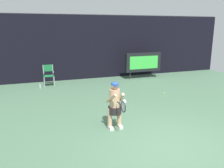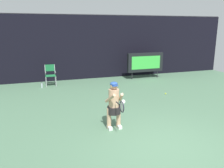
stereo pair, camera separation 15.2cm
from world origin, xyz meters
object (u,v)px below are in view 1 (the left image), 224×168
(scoreboard, at_px, (143,62))
(tennis_ball_loose, at_px, (164,93))
(tennis_racket, at_px, (123,106))
(tennis_player, at_px, (115,104))
(water_bottle, at_px, (40,86))
(umpire_chair, at_px, (48,74))

(scoreboard, height_order, tennis_ball_loose, scoreboard)
(scoreboard, xyz_separation_m, tennis_racket, (-4.01, -6.67, -0.06))
(scoreboard, distance_m, tennis_player, 7.24)
(water_bottle, bearing_deg, umpire_chair, 36.23)
(scoreboard, distance_m, umpire_chair, 5.42)
(scoreboard, bearing_deg, tennis_racket, -121.04)
(umpire_chair, xyz_separation_m, tennis_racket, (1.40, -6.60, 0.27))
(tennis_player, xyz_separation_m, tennis_racket, (-0.01, -0.64, 0.13))
(umpire_chair, xyz_separation_m, tennis_player, (1.40, -5.97, 0.14))
(umpire_chair, distance_m, water_bottle, 0.76)
(umpire_chair, bearing_deg, tennis_ball_loose, -34.75)
(tennis_player, bearing_deg, tennis_ball_loose, 38.17)
(umpire_chair, xyz_separation_m, tennis_ball_loose, (4.78, -3.32, -0.58))
(umpire_chair, bearing_deg, water_bottle, -143.77)
(tennis_player, bearing_deg, scoreboard, 56.40)
(water_bottle, distance_m, tennis_ball_loose, 6.03)
(tennis_ball_loose, bearing_deg, water_bottle, 150.43)
(tennis_player, relative_size, tennis_racket, 2.36)
(umpire_chair, height_order, tennis_racket, umpire_chair)
(scoreboard, bearing_deg, tennis_player, -123.60)
(umpire_chair, bearing_deg, scoreboard, 0.68)
(scoreboard, distance_m, water_bottle, 5.95)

